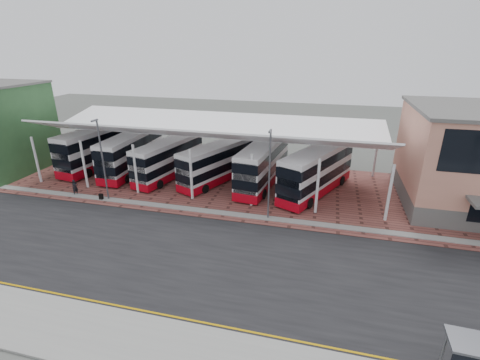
{
  "coord_description": "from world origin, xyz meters",
  "views": [
    {
      "loc": [
        6.37,
        -20.75,
        14.6
      ],
      "look_at": [
        -0.72,
        6.94,
        3.18
      ],
      "focal_mm": 26.0,
      "sensor_mm": 36.0,
      "label": 1
    }
  ],
  "objects_px": {
    "bus_2": "(169,159)",
    "pedestrian": "(75,187)",
    "bus_4": "(263,164)",
    "bus_1": "(132,153)",
    "bus_0": "(100,147)",
    "bus_5": "(317,172)",
    "bus_3": "(217,163)"
  },
  "relations": [
    {
      "from": "bus_1",
      "to": "bus_2",
      "type": "relative_size",
      "value": 1.05
    },
    {
      "from": "bus_0",
      "to": "bus_1",
      "type": "height_order",
      "value": "bus_0"
    },
    {
      "from": "bus_2",
      "to": "pedestrian",
      "type": "distance_m",
      "value": 10.09
    },
    {
      "from": "bus_1",
      "to": "bus_3",
      "type": "height_order",
      "value": "bus_1"
    },
    {
      "from": "bus_1",
      "to": "bus_2",
      "type": "xyz_separation_m",
      "value": [
        5.02,
        -0.61,
        -0.16
      ]
    },
    {
      "from": "bus_1",
      "to": "bus_0",
      "type": "bearing_deg",
      "value": 170.87
    },
    {
      "from": "bus_4",
      "to": "bus_0",
      "type": "bearing_deg",
      "value": -175.59
    },
    {
      "from": "bus_1",
      "to": "bus_4",
      "type": "relative_size",
      "value": 0.97
    },
    {
      "from": "bus_0",
      "to": "bus_5",
      "type": "bearing_deg",
      "value": 3.9
    },
    {
      "from": "bus_5",
      "to": "pedestrian",
      "type": "bearing_deg",
      "value": -139.87
    },
    {
      "from": "bus_1",
      "to": "bus_4",
      "type": "distance_m",
      "value": 15.81
    },
    {
      "from": "bus_0",
      "to": "bus_5",
      "type": "xyz_separation_m",
      "value": [
        26.27,
        -1.8,
        -0.11
      ]
    },
    {
      "from": "pedestrian",
      "to": "bus_4",
      "type": "bearing_deg",
      "value": -45.5
    },
    {
      "from": "bus_5",
      "to": "pedestrian",
      "type": "height_order",
      "value": "bus_5"
    },
    {
      "from": "bus_3",
      "to": "bus_4",
      "type": "xyz_separation_m",
      "value": [
        5.08,
        0.34,
        0.2
      ]
    },
    {
      "from": "bus_0",
      "to": "pedestrian",
      "type": "relative_size",
      "value": 7.41
    },
    {
      "from": "bus_2",
      "to": "bus_4",
      "type": "bearing_deg",
      "value": 14.47
    },
    {
      "from": "bus_0",
      "to": "bus_3",
      "type": "relative_size",
      "value": 1.17
    },
    {
      "from": "bus_2",
      "to": "bus_0",
      "type": "bearing_deg",
      "value": -175.35
    },
    {
      "from": "bus_0",
      "to": "bus_1",
      "type": "relative_size",
      "value": 1.09
    },
    {
      "from": "bus_4",
      "to": "bus_5",
      "type": "relative_size",
      "value": 1.01
    },
    {
      "from": "bus_1",
      "to": "bus_2",
      "type": "height_order",
      "value": "bus_1"
    },
    {
      "from": "bus_4",
      "to": "bus_2",
      "type": "bearing_deg",
      "value": -170.9
    },
    {
      "from": "bus_3",
      "to": "bus_0",
      "type": "bearing_deg",
      "value": -161.94
    },
    {
      "from": "bus_0",
      "to": "bus_4",
      "type": "height_order",
      "value": "bus_0"
    },
    {
      "from": "bus_0",
      "to": "pedestrian",
      "type": "xyz_separation_m",
      "value": [
        2.7,
        -8.42,
        -1.61
      ]
    },
    {
      "from": "bus_3",
      "to": "bus_4",
      "type": "bearing_deg",
      "value": 26.72
    },
    {
      "from": "bus_2",
      "to": "bus_1",
      "type": "bearing_deg",
      "value": -174.52
    },
    {
      "from": "bus_3",
      "to": "bus_5",
      "type": "xyz_separation_m",
      "value": [
        10.77,
        -0.5,
        0.22
      ]
    },
    {
      "from": "bus_3",
      "to": "pedestrian",
      "type": "distance_m",
      "value": 14.69
    },
    {
      "from": "bus_2",
      "to": "pedestrian",
      "type": "relative_size",
      "value": 6.49
    },
    {
      "from": "bus_2",
      "to": "bus_3",
      "type": "bearing_deg",
      "value": 12.83
    }
  ]
}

